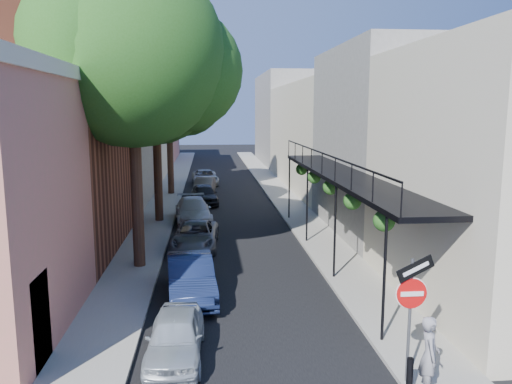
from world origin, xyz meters
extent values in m
cube|color=black|center=(0.00, 30.00, 0.01)|extent=(6.00, 64.00, 0.01)
cube|color=gray|center=(-4.00, 30.00, 0.06)|extent=(2.00, 64.00, 0.12)
cube|color=gray|center=(4.00, 30.00, 0.06)|extent=(2.00, 64.00, 0.12)
cube|color=beige|center=(-5.05, 2.50, 1.20)|extent=(0.10, 1.20, 2.20)
cube|color=brown|center=(-10.00, 14.00, 6.00)|extent=(10.00, 12.00, 12.00)
cube|color=gray|center=(-5.02, 14.00, 8.00)|extent=(0.06, 7.00, 4.00)
cube|color=gray|center=(-9.00, 26.00, 4.50)|extent=(8.00, 12.00, 9.00)
cube|color=beige|center=(-9.00, 40.00, 5.00)|extent=(8.00, 16.00, 10.00)
cube|color=#B0705A|center=(-9.00, 54.00, 4.00)|extent=(8.00, 12.00, 8.00)
cube|color=gray|center=(9.00, 15.00, 4.50)|extent=(8.00, 10.00, 9.00)
cube|color=beige|center=(9.00, 30.00, 4.00)|extent=(8.00, 20.00, 8.00)
cube|color=gray|center=(9.00, 48.00, 5.00)|extent=(8.00, 16.00, 10.00)
cube|color=black|center=(4.20, 10.00, 3.50)|extent=(2.00, 16.00, 0.15)
cube|color=black|center=(3.25, 10.00, 4.38)|extent=(0.05, 16.00, 0.05)
cylinder|color=black|center=(3.30, 3.00, 1.81)|extent=(0.08, 0.08, 3.40)
cylinder|color=black|center=(3.30, 18.00, 1.81)|extent=(0.08, 0.08, 3.40)
sphere|color=#214F16|center=(3.60, 4.00, 3.05)|extent=(0.60, 0.60, 0.60)
sphere|color=#214F16|center=(3.60, 10.00, 3.05)|extent=(0.60, 0.60, 0.60)
sphere|color=#214F16|center=(3.60, 16.00, 3.05)|extent=(0.60, 0.60, 0.60)
cylinder|color=#595B60|center=(3.15, 1.00, 1.45)|extent=(0.07, 0.07, 2.90)
cylinder|color=red|center=(3.15, 0.96, 2.15)|extent=(0.66, 0.04, 0.66)
cube|color=white|center=(3.15, 0.93, 2.15)|extent=(0.50, 0.02, 0.10)
cylinder|color=white|center=(3.15, 0.98, 2.15)|extent=(0.70, 0.02, 0.70)
cube|color=black|center=(3.20, 0.95, 2.70)|extent=(0.89, 0.15, 0.58)
cube|color=white|center=(3.20, 0.92, 2.70)|extent=(0.60, 0.10, 0.31)
cylinder|color=black|center=(3.00, 0.50, 0.52)|extent=(0.14, 0.14, 0.80)
cylinder|color=#331D14|center=(-3.80, 10.00, 3.50)|extent=(0.44, 0.44, 7.00)
sphere|color=#214F16|center=(-3.80, 10.00, 8.02)|extent=(6.80, 6.80, 6.80)
sphere|color=#214F16|center=(-2.10, 11.02, 7.52)|extent=(4.76, 4.76, 4.76)
cylinder|color=#331D14|center=(-3.80, 18.00, 3.15)|extent=(0.44, 0.44, 6.30)
sphere|color=#214F16|center=(-3.80, 18.00, 7.20)|extent=(6.00, 6.00, 6.00)
sphere|color=#214F16|center=(-2.30, 18.90, 6.70)|extent=(4.20, 4.20, 4.20)
cylinder|color=#331D14|center=(-3.80, 27.00, 3.67)|extent=(0.44, 0.44, 7.35)
sphere|color=#214F16|center=(-3.80, 27.00, 8.40)|extent=(7.00, 7.00, 7.00)
sphere|color=#214F16|center=(-2.05, 28.05, 7.90)|extent=(4.90, 4.90, 4.90)
imported|color=#A2ACB4|center=(-1.98, 2.75, 0.56)|extent=(1.43, 3.35, 1.13)
imported|color=#141F40|center=(-1.74, 6.76, 0.68)|extent=(1.82, 4.22, 1.35)
imported|color=#5A5C62|center=(-1.73, 12.58, 0.58)|extent=(2.16, 4.25, 1.15)
imported|color=#BBBABF|center=(-1.96, 17.80, 0.65)|extent=(2.23, 4.64, 1.30)
imported|color=black|center=(-1.40, 23.06, 0.65)|extent=(1.97, 3.95, 1.29)
imported|color=#665D56|center=(-1.40, 27.10, 0.61)|extent=(1.68, 3.80, 1.21)
imported|color=gray|center=(-1.40, 31.74, 0.60)|extent=(2.30, 4.47, 1.20)
imported|color=gray|center=(3.40, 0.50, 0.97)|extent=(0.54, 0.70, 1.69)
camera|label=1|loc=(-1.12, -8.79, 6.00)|focal=35.00mm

